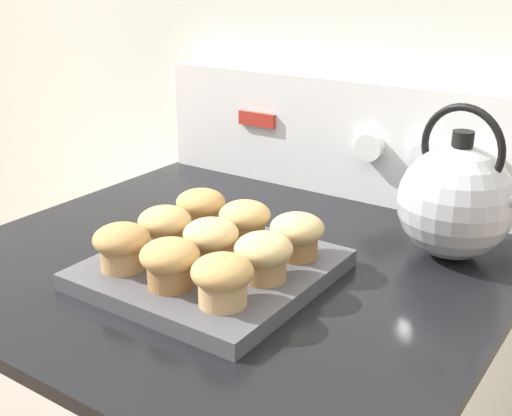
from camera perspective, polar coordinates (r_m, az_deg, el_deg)
wall_back at (r=1.15m, az=9.52°, el=16.14°), size 8.00×0.05×2.40m
control_panel at (r=1.13m, az=7.88°, el=6.27°), size 0.72×0.07×0.20m
muffin_pan at (r=0.84m, az=-3.99°, el=-5.46°), size 0.28×0.28×0.02m
muffin_r0_c0 at (r=0.82m, az=-11.84°, el=-3.23°), size 0.07×0.07×0.06m
muffin_r0_c1 at (r=0.76m, az=-7.65°, el=-4.74°), size 0.07×0.07×0.06m
muffin_r0_c2 at (r=0.72m, az=-3.00°, el=-6.25°), size 0.07×0.07×0.06m
muffin_r1_c0 at (r=0.87m, az=-8.10°, el=-1.62°), size 0.07×0.07×0.06m
muffin_r1_c1 at (r=0.82m, az=-4.01°, el=-2.82°), size 0.07×0.07×0.06m
muffin_r1_c2 at (r=0.78m, az=0.69°, el=-4.18°), size 0.07×0.07×0.06m
muffin_r2_c0 at (r=0.93m, az=-4.92°, el=0.03°), size 0.07×0.07×0.06m
muffin_r2_c1 at (r=0.88m, az=-1.00°, el=-1.11°), size 0.07×0.07×0.06m
muffin_r2_c2 at (r=0.84m, az=3.66°, el=-2.30°), size 0.07×0.07×0.06m
tea_kettle at (r=0.91m, az=17.40°, el=0.68°), size 0.19×0.16×0.21m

